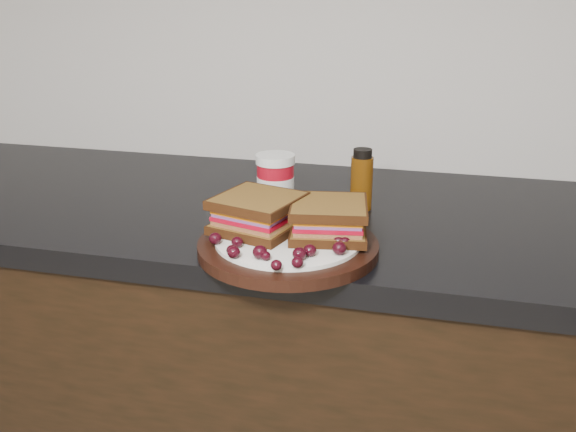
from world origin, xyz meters
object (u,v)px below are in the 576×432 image
Objects in this scene: condiment_jar at (275,183)px; oil_bottle at (362,179)px; sandwich_left at (258,213)px; plate at (288,247)px.

oil_bottle reaches higher than condiment_jar.
plate is at bearing -6.44° from sandwich_left.
condiment_jar is at bearing -163.26° from oil_bottle.
condiment_jar is (-0.07, 0.19, 0.04)m from plate.
condiment_jar is (-0.02, 0.17, 0.00)m from sandwich_left.
sandwich_left is at bearing -122.56° from oil_bottle.
sandwich_left is 1.17× the size of condiment_jar.
sandwich_left is at bearing 158.05° from plate.
plate is at bearing -108.93° from oil_bottle.
plate is 2.29× the size of sandwich_left.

